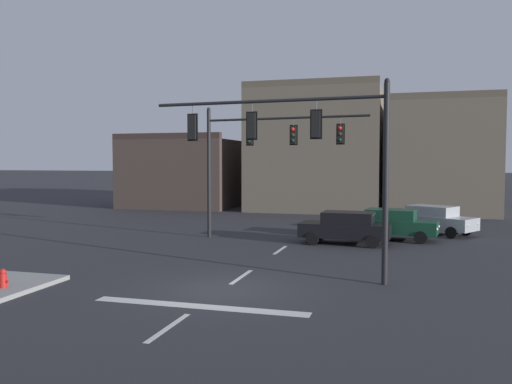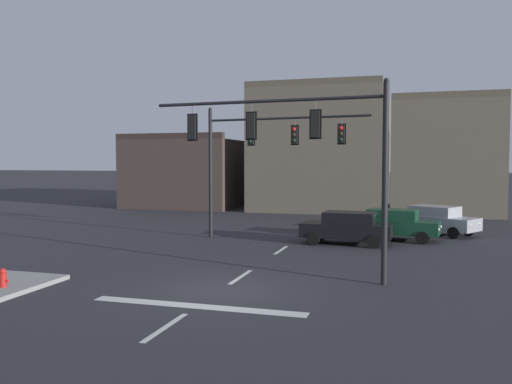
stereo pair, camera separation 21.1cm
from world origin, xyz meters
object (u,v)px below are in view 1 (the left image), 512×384
car_lot_nearside (346,227)px  car_lot_middle (434,219)px  fire_hydrant (3,282)px  car_lot_farside (393,224)px  signal_mast_far_side (257,148)px  signal_mast_near_side (304,142)px

car_lot_nearside → car_lot_middle: 6.61m
car_lot_nearside → fire_hydrant: 15.79m
car_lot_nearside → car_lot_farside: size_ratio=0.98×
car_lot_nearside → fire_hydrant: size_ratio=6.04×
car_lot_nearside → car_lot_middle: size_ratio=0.96×
car_lot_farside → car_lot_middle: bearing=52.6°
signal_mast_far_side → fire_hydrant: bearing=-109.7°
signal_mast_far_side → car_lot_nearside: size_ratio=1.92×
car_lot_middle → signal_mast_far_side: bearing=-151.7°
car_lot_farside → fire_hydrant: size_ratio=6.15×
signal_mast_near_side → signal_mast_far_side: bearing=115.9°
signal_mast_far_side → car_lot_nearside: (4.61, -0.12, -3.97)m
signal_mast_far_side → car_lot_farside: signal_mast_far_side is taller
car_lot_nearside → signal_mast_far_side: bearing=178.5°
signal_mast_near_side → car_lot_nearside: bearing=86.1°
signal_mast_near_side → car_lot_farside: bearing=75.0°
car_lot_farside → fire_hydrant: (-11.45, -14.91, -0.53)m
signal_mast_far_side → car_lot_middle: (8.98, 4.83, -3.97)m
signal_mast_far_side → fire_hydrant: size_ratio=11.58×
signal_mast_near_side → fire_hydrant: 10.76m
signal_mast_near_side → signal_mast_far_side: 9.27m
car_lot_middle → car_lot_farside: same height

